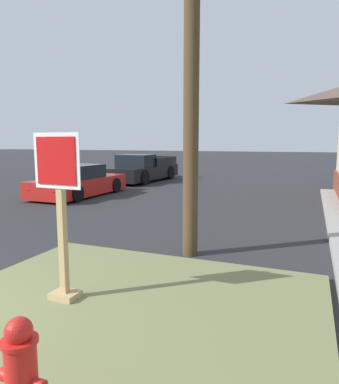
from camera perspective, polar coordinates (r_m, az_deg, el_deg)
grass_corner_patch at (r=4.34m, az=-11.20°, el=-20.98°), size 4.92×5.27×0.08m
fire_hydrant at (r=2.97m, az=-22.75°, el=-26.26°), size 0.38×0.34×0.88m
stop_sign at (r=4.77m, az=-17.05°, el=-4.53°), size 0.70×0.29×2.18m
parked_sedan_red at (r=14.58m, az=-14.50°, el=1.51°), size 1.98×4.39×1.25m
pickup_truck_black at (r=19.44m, az=-4.49°, el=3.54°), size 2.29×5.37×1.48m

